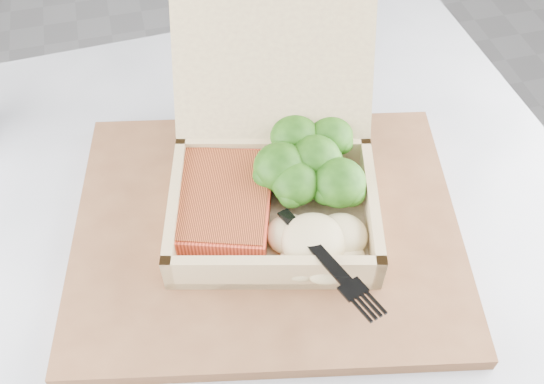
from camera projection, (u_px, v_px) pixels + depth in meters
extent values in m
cube|color=silver|center=(235.00, 288.00, 0.61)|extent=(0.86, 0.86, 0.03)
cube|color=brown|center=(267.00, 229.00, 0.62)|extent=(0.45, 0.39, 0.02)
cube|color=tan|center=(273.00, 219.00, 0.61)|extent=(0.24, 0.20, 0.01)
cube|color=tan|center=(176.00, 209.00, 0.60)|extent=(0.05, 0.15, 0.04)
cube|color=tan|center=(370.00, 209.00, 0.60)|extent=(0.05, 0.15, 0.04)
cube|color=tan|center=(274.00, 273.00, 0.56)|extent=(0.20, 0.06, 0.04)
cube|color=tan|center=(273.00, 154.00, 0.65)|extent=(0.20, 0.06, 0.04)
cube|color=tan|center=(273.00, 65.00, 0.61)|extent=(0.22, 0.14, 0.14)
cube|color=#F5522F|center=(223.00, 202.00, 0.61)|extent=(0.13, 0.15, 0.03)
ellipsoid|color=beige|center=(313.00, 241.00, 0.57)|extent=(0.10, 0.09, 0.03)
cube|color=black|center=(282.00, 205.00, 0.58)|extent=(0.04, 0.11, 0.02)
cube|color=black|center=(328.00, 265.00, 0.54)|extent=(0.03, 0.05, 0.01)
cube|color=white|center=(222.00, 96.00, 0.76)|extent=(0.09, 0.14, 0.00)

